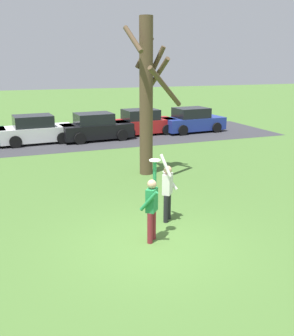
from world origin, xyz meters
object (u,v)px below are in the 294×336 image
object	(u,v)px
parked_car_white	(36,130)
parked_car_red	(142,123)
person_catcher	(152,205)
person_defender	(167,189)
parked_car_black	(96,128)
bare_tree_tall	(147,94)
parked_car_blue	(192,121)
frisbee_disc	(155,160)

from	to	relation	value
parked_car_white	parked_car_red	size ratio (longest dim) A/B	1.00
person_catcher	parked_car_white	xyz separation A→B (m)	(-1.56, 13.98, -0.25)
person_defender	parked_car_black	xyz separation A→B (m)	(0.95, 12.61, -0.25)
person_catcher	person_defender	size ratio (longest dim) A/B	1.02
parked_car_red	bare_tree_tall	distance (m)	9.41
person_defender	parked_car_white	size ratio (longest dim) A/B	0.49
person_catcher	bare_tree_tall	distance (m)	6.64
parked_car_black	bare_tree_tall	bearing A→B (deg)	-91.87
person_catcher	parked_car_white	bearing A→B (deg)	46.67
person_defender	bare_tree_tall	world-z (taller)	bare_tree_tall
person_defender	parked_car_black	world-z (taller)	person_defender
parked_car_black	parked_car_blue	size ratio (longest dim) A/B	1.00
parked_car_red	frisbee_disc	bearing A→B (deg)	-112.74
person_catcher	parked_car_black	world-z (taller)	person_catcher
person_defender	frisbee_disc	size ratio (longest dim) A/B	7.16
person_defender	bare_tree_tall	size ratio (longest dim) A/B	0.33
parked_car_black	parked_car_red	xyz separation A→B (m)	(3.20, 0.76, 0.00)
parked_car_red	parked_car_blue	distance (m)	3.42
person_defender	parked_car_blue	bearing A→B (deg)	-169.80
parked_car_white	parked_car_black	xyz separation A→B (m)	(3.42, -0.30, 0.00)
parked_car_blue	parked_car_red	bearing A→B (deg)	170.46
person_catcher	frisbee_disc	world-z (taller)	frisbee_disc
frisbee_disc	parked_car_black	bearing A→B (deg)	82.79
parked_car_black	person_catcher	bearing A→B (deg)	-101.49
person_catcher	bare_tree_tall	size ratio (longest dim) A/B	0.34
frisbee_disc	parked_car_red	size ratio (longest dim) A/B	0.07
bare_tree_tall	parked_car_blue	bearing A→B (deg)	52.38
person_defender	parked_car_blue	xyz separation A→B (m)	(7.55, 13.03, -0.25)
person_catcher	person_defender	bearing A→B (deg)	0.00
frisbee_disc	bare_tree_tall	world-z (taller)	bare_tree_tall
person_defender	parked_car_red	world-z (taller)	person_defender
person_defender	parked_car_white	bearing A→B (deg)	-128.89
parked_car_red	parked_car_blue	world-z (taller)	same
parked_car_black	parked_car_blue	bearing A→B (deg)	-0.13
parked_car_white	parked_car_blue	world-z (taller)	same
parked_car_black	parked_car_blue	world-z (taller)	same
person_defender	bare_tree_tall	xyz separation A→B (m)	(1.21, 4.80, 2.27)
parked_car_white	frisbee_disc	bearing A→B (deg)	-86.71
person_defender	parked_car_black	distance (m)	12.65
person_defender	bare_tree_tall	distance (m)	5.45
parked_car_blue	bare_tree_tall	distance (m)	10.69
frisbee_disc	parked_car_white	size ratio (longest dim) A/B	0.07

